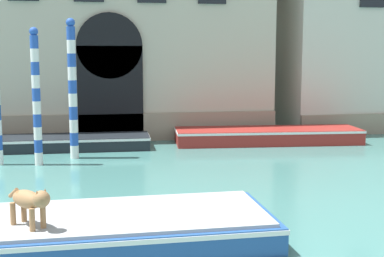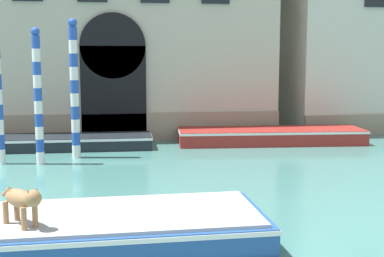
% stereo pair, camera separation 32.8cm
% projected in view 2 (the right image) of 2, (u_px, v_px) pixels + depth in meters
% --- Properties ---
extents(boat_foreground, '(8.34, 2.44, 0.52)m').
position_uv_depth(boat_foreground, '(26.00, 231.00, 9.14)').
color(boat_foreground, '#234C8C').
rests_on(boat_foreground, ground_plane).
extents(dog_on_deck, '(0.74, 0.82, 0.67)m').
position_uv_depth(dog_on_deck, '(22.00, 200.00, 8.57)').
color(dog_on_deck, '#997047').
rests_on(dog_on_deck, boat_foreground).
extents(boat_moored_near_palazzo, '(6.25, 1.83, 0.45)m').
position_uv_depth(boat_moored_near_palazzo, '(62.00, 142.00, 18.44)').
color(boat_moored_near_palazzo, black).
rests_on(boat_moored_near_palazzo, ground_plane).
extents(boat_moored_far, '(6.87, 2.34, 0.54)m').
position_uv_depth(boat_moored_far, '(271.00, 136.00, 19.55)').
color(boat_moored_far, maroon).
rests_on(boat_moored_far, ground_plane).
extents(mooring_pole_0, '(0.25, 0.25, 4.03)m').
position_uv_depth(mooring_pole_0, '(38.00, 96.00, 15.64)').
color(mooring_pole_0, white).
rests_on(mooring_pole_0, ground_plane).
extents(mooring_pole_2, '(0.27, 0.27, 4.34)m').
position_uv_depth(mooring_pole_2, '(74.00, 88.00, 16.62)').
color(mooring_pole_2, white).
rests_on(mooring_pole_2, ground_plane).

